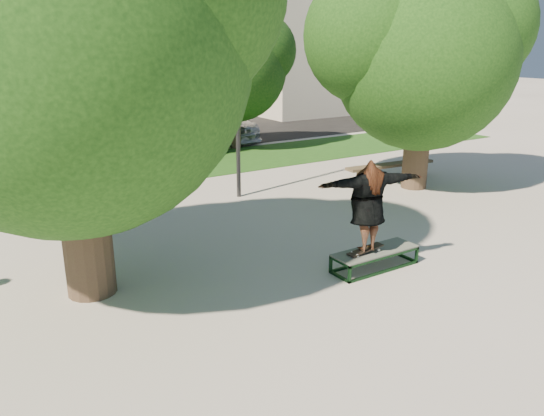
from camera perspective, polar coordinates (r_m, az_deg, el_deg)
ground at (r=10.83m, az=4.79°, el=-5.68°), size 120.00×120.00×0.00m
grass_strip at (r=19.25m, az=-10.14°, el=4.37°), size 30.00×4.00×0.02m
asphalt_strip at (r=25.01m, az=-18.12°, el=6.71°), size 40.00×8.00×0.01m
tree_left at (r=9.17m, az=-22.18°, el=17.39°), size 6.96×5.95×7.12m
tree_right at (r=16.29m, az=15.66°, el=16.23°), size 6.24×5.33×6.51m
bg_tree_mid at (r=20.60m, az=-19.20°, el=15.79°), size 5.76×4.92×6.24m
bg_tree_right at (r=22.15m, az=-4.30°, el=15.33°), size 5.04×4.31×5.43m
lamppost at (r=14.76m, az=-3.80°, el=13.09°), size 0.25×0.15×6.11m
side_building at (r=38.41m, az=6.56°, el=16.81°), size 15.00×10.00×8.00m
grind_box at (r=10.59m, az=10.98°, el=-5.40°), size 1.80×0.60×0.38m
skater_rig at (r=10.04m, az=10.27°, el=0.27°), size 2.22×1.01×1.82m
bench at (r=17.66m, az=12.61°, el=4.43°), size 3.30×0.72×0.50m
car_dark at (r=22.13m, az=-20.70°, el=7.03°), size 2.04×4.46×1.42m
car_grey at (r=25.52m, az=-17.40°, el=8.51°), size 2.33×4.93×1.36m
car_silver_b at (r=24.78m, az=-6.37°, el=9.19°), size 2.76×5.63×1.58m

